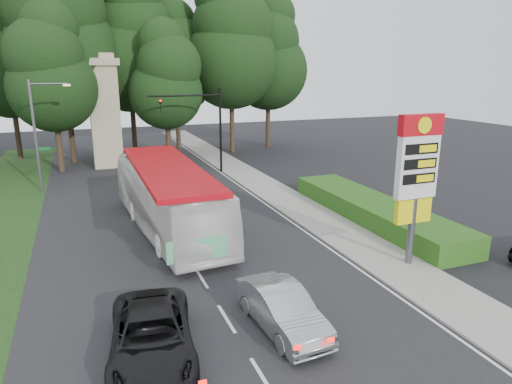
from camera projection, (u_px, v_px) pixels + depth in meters
name	position (u px, v px, depth m)	size (l,w,h in m)	color
ground	(231.00, 326.00, 15.87)	(120.00, 120.00, 0.00)	black
road_surface	(167.00, 222.00, 26.67)	(14.00, 80.00, 0.02)	black
sidewalk_right	(297.00, 206.00, 29.63)	(3.00, 80.00, 0.12)	gray
hedge	(373.00, 210.00, 26.93)	(3.00, 14.00, 1.20)	#264D14
gas_station_pylon	(417.00, 170.00, 19.72)	(2.10, 0.45, 6.85)	#59595E
traffic_signal_mast	(205.00, 119.00, 38.25)	(6.10, 0.35, 7.20)	black
streetlight_signs	(38.00, 131.00, 32.09)	(2.75, 0.98, 8.00)	#59595E
monument	(104.00, 111.00, 40.85)	(3.00, 3.00, 10.05)	tan
tree_west_near	(7.00, 55.00, 43.08)	(8.40, 8.40, 16.50)	#2D2116
tree_center_left	(61.00, 31.00, 40.71)	(10.08, 10.08, 19.80)	#2D2116
tree_center_right	(128.00, 45.00, 44.87)	(9.24, 9.24, 18.15)	#2D2116
tree_east_near	(175.00, 60.00, 48.76)	(8.12, 8.12, 15.95)	#2D2116
tree_east_mid	(231.00, 42.00, 46.47)	(9.52, 9.52, 18.70)	#2D2116
tree_far_east	(268.00, 54.00, 50.28)	(8.68, 8.68, 17.05)	#2D2116
tree_monument_left	(51.00, 69.00, 37.63)	(7.28, 7.28, 14.30)	#2D2116
tree_monument_right	(165.00, 77.00, 41.57)	(6.72, 6.72, 13.20)	#2D2116
transit_bus	(168.00, 198.00, 24.88)	(3.10, 13.23, 3.69)	white
sedan_silver	(282.00, 309.00, 15.55)	(1.59, 4.56, 1.50)	#A4A8AB
suv_charcoal	(152.00, 336.00, 13.96)	(2.50, 5.42, 1.51)	black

